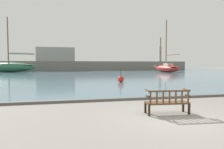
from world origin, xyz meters
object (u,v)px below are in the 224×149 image
at_px(park_bench, 167,102).
at_px(sailboat_nearest_starboard, 166,68).
at_px(sailboat_distant_harbor, 10,67).
at_px(channel_buoy, 121,79).

distance_m(park_bench, sailboat_nearest_starboard, 37.94).
bearing_deg(park_bench, sailboat_nearest_starboard, 62.24).
bearing_deg(sailboat_distant_harbor, sailboat_nearest_starboard, -11.55).
bearing_deg(park_bench, sailboat_distant_harbor, 111.43).
bearing_deg(sailboat_distant_harbor, park_bench, -68.57).
bearing_deg(sailboat_nearest_starboard, sailboat_distant_harbor, 168.45).
relative_size(sailboat_nearest_starboard, channel_buoy, 8.68).
distance_m(sailboat_nearest_starboard, channel_buoy, 27.13).
xyz_separation_m(park_bench, sailboat_distant_harbor, (-15.87, 40.42, 0.80)).
height_order(sailboat_distant_harbor, sailboat_nearest_starboard, sailboat_distant_harbor).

